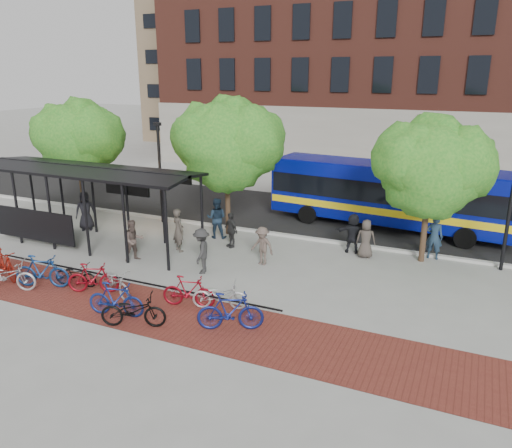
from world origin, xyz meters
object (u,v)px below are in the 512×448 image
at_px(pedestrian_0, 85,211).
at_px(pedestrian_7, 434,237).
at_px(pedestrian_1, 178,230).
at_px(pedestrian_2, 217,218).
at_px(pedestrian_9, 202,251).
at_px(bus_shelter, 85,178).
at_px(pedestrian_3, 262,246).
at_px(pedestrian_4, 231,230).
at_px(bike_11, 230,311).
at_px(bike_4, 76,275).
at_px(bike_9, 189,291).
at_px(bike_1, 5,264).
at_px(bike_7, 116,299).
at_px(pedestrian_8, 134,240).
at_px(pedestrian_6, 366,239).
at_px(bike_3, 42,271).
at_px(bike_5, 93,278).
at_px(pedestrian_5, 353,233).
at_px(bike_6, 115,282).
at_px(lamp_post_left, 160,170).
at_px(tree_c, 434,164).
at_px(lamp_post_right, 511,203).
at_px(tree_b, 229,141).
at_px(bike_2, 7,276).
at_px(tree_a, 79,136).
at_px(bus, 390,192).
at_px(bike_8, 133,311).
at_px(bike_10, 220,295).

relative_size(pedestrian_0, pedestrian_7, 1.02).
height_order(pedestrian_1, pedestrian_2, pedestrian_2).
bearing_deg(pedestrian_9, bus_shelter, -116.48).
distance_m(pedestrian_3, pedestrian_4, 2.53).
bearing_deg(pedestrian_0, bike_11, -66.70).
bearing_deg(bike_4, pedestrian_7, -64.85).
height_order(bike_9, pedestrian_0, pedestrian_0).
height_order(bike_1, pedestrian_0, pedestrian_0).
bearing_deg(pedestrian_3, bike_7, -102.21).
relative_size(bike_4, pedestrian_1, 0.87).
bearing_deg(pedestrian_9, pedestrian_8, -107.49).
bearing_deg(pedestrian_2, pedestrian_1, 57.58).
bearing_deg(pedestrian_6, pedestrian_9, 30.44).
bearing_deg(bike_3, bike_5, -97.22).
distance_m(bike_3, pedestrian_5, 12.48).
bearing_deg(pedestrian_1, bike_9, 159.21).
bearing_deg(pedestrian_5, bike_6, 46.92).
distance_m(pedestrian_4, pedestrian_8, 4.27).
bearing_deg(bike_11, lamp_post_left, 19.62).
height_order(pedestrian_6, pedestrian_9, pedestrian_9).
height_order(tree_c, pedestrian_8, tree_c).
relative_size(lamp_post_right, pedestrian_2, 2.67).
bearing_deg(pedestrian_0, tree_b, -18.84).
distance_m(bike_1, pedestrian_5, 13.95).
bearing_deg(bike_2, bike_3, -74.14).
relative_size(bike_11, pedestrian_6, 1.23).
relative_size(bike_1, bike_5, 1.05).
height_order(pedestrian_0, pedestrian_9, pedestrian_0).
distance_m(tree_a, bike_6, 12.16).
distance_m(bike_1, pedestrian_8, 4.84).
xyz_separation_m(bus, bike_8, (-5.33, -13.47, -1.31)).
xyz_separation_m(tree_c, bike_1, (-14.25, -8.41, -3.48)).
xyz_separation_m(bus, pedestrian_8, (-8.80, -8.86, -0.97)).
xyz_separation_m(lamp_post_left, pedestrian_0, (-2.70, -2.63, -1.78)).
distance_m(lamp_post_left, bike_4, 8.59).
relative_size(bus, bike_2, 5.76).
bearing_deg(bike_7, pedestrian_9, -20.73).
bearing_deg(pedestrian_8, bike_1, 171.29).
relative_size(pedestrian_1, pedestrian_6, 1.16).
xyz_separation_m(bike_10, pedestrian_5, (2.71, 7.08, 0.39)).
bearing_deg(bus_shelter, pedestrian_1, 9.21).
relative_size(tree_b, bike_2, 3.08).
xyz_separation_m(bike_8, pedestrian_7, (7.81, 9.90, 0.42)).
bearing_deg(bike_4, bike_8, -123.18).
relative_size(bike_2, bike_10, 1.14).
bearing_deg(bike_3, pedestrian_0, 11.27).
distance_m(lamp_post_right, pedestrian_4, 11.35).
bearing_deg(pedestrian_3, pedestrian_8, -150.46).
xyz_separation_m(pedestrian_6, pedestrian_7, (2.61, 1.03, 0.12)).
xyz_separation_m(pedestrian_1, pedestrian_6, (7.59, 2.55, -0.13)).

